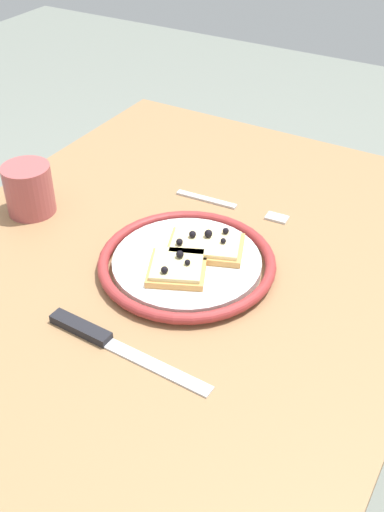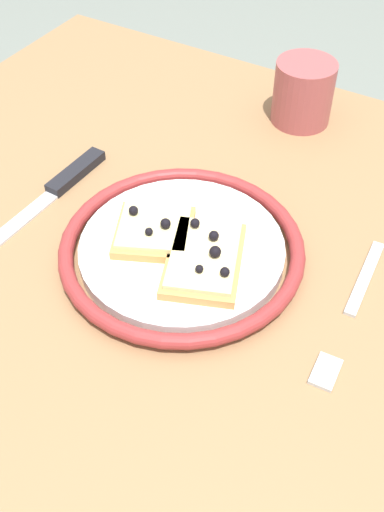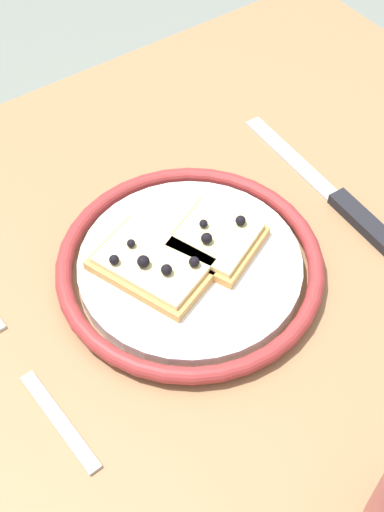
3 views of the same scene
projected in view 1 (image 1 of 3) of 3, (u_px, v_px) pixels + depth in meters
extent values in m
cube|color=#936D47|center=(176.00, 264.00, 0.93)|extent=(0.94, 0.75, 0.04)
cylinder|color=#4C4742|center=(157.00, 252.00, 1.56)|extent=(0.05, 0.05, 0.68)
cylinder|color=white|center=(187.00, 264.00, 0.89)|extent=(0.22, 0.22, 0.02)
torus|color=maroon|center=(187.00, 262.00, 0.89)|extent=(0.26, 0.26, 0.02)
cube|color=tan|center=(177.00, 269.00, 0.86)|extent=(0.11, 0.11, 0.01)
cube|color=beige|center=(177.00, 265.00, 0.85)|extent=(0.09, 0.09, 0.01)
sphere|color=black|center=(180.00, 254.00, 0.86)|extent=(0.01, 0.01, 0.01)
sphere|color=black|center=(187.00, 262.00, 0.85)|extent=(0.01, 0.01, 0.01)
sphere|color=black|center=(164.00, 270.00, 0.83)|extent=(0.01, 0.01, 0.01)
cube|color=tan|center=(206.00, 247.00, 0.90)|extent=(0.11, 0.13, 0.01)
cube|color=beige|center=(206.00, 243.00, 0.90)|extent=(0.10, 0.12, 0.01)
sphere|color=black|center=(179.00, 242.00, 0.88)|extent=(0.01, 0.01, 0.01)
sphere|color=black|center=(193.00, 234.00, 0.90)|extent=(0.01, 0.01, 0.01)
sphere|color=black|center=(208.00, 233.00, 0.90)|extent=(0.01, 0.01, 0.01)
sphere|color=black|center=(226.00, 231.00, 0.91)|extent=(0.01, 0.01, 0.01)
sphere|color=black|center=(223.00, 241.00, 0.89)|extent=(0.01, 0.01, 0.01)
cube|color=silver|center=(157.00, 367.00, 0.74)|extent=(0.02, 0.15, 0.00)
cube|color=black|center=(81.00, 328.00, 0.79)|extent=(0.02, 0.09, 0.01)
cube|color=silver|center=(206.00, 199.00, 1.05)|extent=(0.02, 0.11, 0.00)
cube|color=silver|center=(277.00, 218.00, 1.00)|extent=(0.02, 0.04, 0.00)
cylinder|color=#A54C4C|center=(29.00, 189.00, 0.99)|extent=(0.08, 0.08, 0.08)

